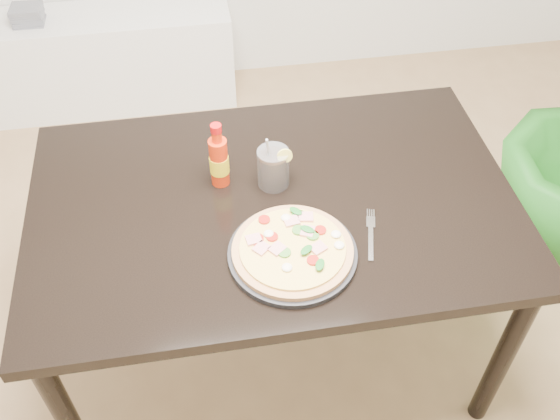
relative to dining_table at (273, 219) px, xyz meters
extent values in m
cube|color=black|center=(0.00, 0.00, 0.06)|extent=(1.40, 0.90, 0.04)
cylinder|color=black|center=(0.64, -0.39, -0.31)|extent=(0.06, 0.06, 0.71)
cylinder|color=black|center=(-0.64, 0.39, -0.31)|extent=(0.06, 0.06, 0.71)
cylinder|color=black|center=(0.64, 0.39, -0.31)|extent=(0.06, 0.06, 0.71)
cylinder|color=black|center=(0.02, -0.22, 0.09)|extent=(0.34, 0.34, 0.02)
cylinder|color=tan|center=(0.02, -0.22, 0.11)|extent=(0.32, 0.32, 0.01)
cylinder|color=#ECCE66|center=(0.02, -0.22, 0.12)|extent=(0.28, 0.28, 0.01)
cube|color=pink|center=(-0.08, -0.18, 0.12)|extent=(0.04, 0.04, 0.01)
cube|color=pink|center=(0.03, -0.13, 0.12)|extent=(0.04, 0.04, 0.01)
cube|color=pink|center=(0.07, -0.17, 0.12)|extent=(0.05, 0.05, 0.01)
cube|color=pink|center=(0.08, -0.23, 0.12)|extent=(0.05, 0.05, 0.01)
cube|color=pink|center=(0.07, -0.12, 0.12)|extent=(0.04, 0.04, 0.01)
cube|color=pink|center=(-0.02, -0.22, 0.12)|extent=(0.05, 0.05, 0.01)
cube|color=pink|center=(-0.06, -0.21, 0.12)|extent=(0.05, 0.05, 0.01)
cylinder|color=#AE1B12|center=(0.06, -0.27, 0.12)|extent=(0.03, 0.03, 0.01)
cylinder|color=#AE1B12|center=(-0.04, -0.11, 0.12)|extent=(0.03, 0.03, 0.01)
cylinder|color=#AE1B12|center=(-0.07, -0.21, 0.12)|extent=(0.03, 0.03, 0.01)
cylinder|color=#AE1B12|center=(0.10, -0.17, 0.12)|extent=(0.03, 0.03, 0.01)
cylinder|color=#AE1B12|center=(-0.03, -0.18, 0.12)|extent=(0.03, 0.03, 0.01)
cylinder|color=#AE1B12|center=(-0.07, -0.17, 0.12)|extent=(0.03, 0.03, 0.01)
cylinder|color=#43842C|center=(0.05, -0.11, 0.12)|extent=(0.03, 0.03, 0.01)
cylinder|color=#43842C|center=(0.06, -0.11, 0.12)|extent=(0.03, 0.03, 0.01)
cylinder|color=#43842C|center=(0.08, -0.19, 0.12)|extent=(0.03, 0.03, 0.01)
cylinder|color=#43842C|center=(0.04, -0.16, 0.12)|extent=(0.03, 0.03, 0.01)
cylinder|color=#43842C|center=(-0.01, -0.23, 0.12)|extent=(0.03, 0.03, 0.01)
ellipsoid|color=white|center=(-0.04, -0.16, 0.12)|extent=(0.03, 0.03, 0.01)
ellipsoid|color=white|center=(0.14, -0.19, 0.12)|extent=(0.03, 0.03, 0.01)
ellipsoid|color=white|center=(0.14, -0.23, 0.12)|extent=(0.03, 0.03, 0.01)
ellipsoid|color=white|center=(0.02, -0.11, 0.12)|extent=(0.03, 0.03, 0.01)
ellipsoid|color=white|center=(-0.01, -0.28, 0.12)|extent=(0.03, 0.03, 0.01)
ellipsoid|color=#196C1F|center=(0.07, -0.17, 0.13)|extent=(0.04, 0.04, 0.00)
ellipsoid|color=#196C1F|center=(0.05, -0.10, 0.13)|extent=(0.04, 0.04, 0.00)
ellipsoid|color=#196C1F|center=(0.05, -0.24, 0.13)|extent=(0.04, 0.04, 0.00)
ellipsoid|color=#196C1F|center=(0.07, -0.29, 0.13)|extent=(0.04, 0.05, 0.00)
cylinder|color=red|center=(-0.14, 0.10, 0.16)|extent=(0.07, 0.07, 0.16)
cylinder|color=yellow|center=(-0.14, 0.10, 0.15)|extent=(0.06, 0.06, 0.06)
cylinder|color=red|center=(-0.14, 0.10, 0.26)|extent=(0.03, 0.03, 0.03)
cylinder|color=red|center=(-0.14, 0.10, 0.28)|extent=(0.03, 0.03, 0.02)
cylinder|color=black|center=(0.01, 0.07, 0.14)|extent=(0.08, 0.08, 0.11)
cylinder|color=silver|center=(0.01, 0.07, 0.14)|extent=(0.09, 0.09, 0.12)
cylinder|color=#F2E059|center=(0.04, 0.05, 0.20)|extent=(0.04, 0.01, 0.04)
cylinder|color=#B2B2B7|center=(0.00, 0.08, 0.18)|extent=(0.03, 0.06, 0.17)
cube|color=silver|center=(0.23, -0.21, 0.09)|extent=(0.04, 0.12, 0.00)
cube|color=silver|center=(0.25, -0.13, 0.09)|extent=(0.03, 0.04, 0.00)
cube|color=silver|center=(0.25, -0.10, 0.09)|extent=(0.01, 0.03, 0.00)
cube|color=silver|center=(0.26, -0.10, 0.09)|extent=(0.01, 0.03, 0.00)
cube|color=silver|center=(0.26, -0.10, 0.09)|extent=(0.01, 0.03, 0.00)
cube|color=silver|center=(0.27, -0.10, 0.09)|extent=(0.01, 0.03, 0.00)
cube|color=white|center=(-0.67, 1.63, -0.42)|extent=(1.40, 0.34, 0.50)
cube|color=slate|center=(-0.92, 1.61, -0.16)|extent=(0.14, 0.12, 0.01)
cube|color=slate|center=(-0.92, 1.61, -0.15)|extent=(0.14, 0.12, 0.01)
cube|color=slate|center=(-0.92, 1.61, -0.14)|extent=(0.14, 0.12, 0.01)
cube|color=slate|center=(-0.92, 1.61, -0.13)|extent=(0.14, 0.12, 0.01)
cube|color=slate|center=(-0.92, 1.61, -0.12)|extent=(0.14, 0.12, 0.01)
cube|color=slate|center=(-0.92, 1.61, -0.11)|extent=(0.14, 0.12, 0.01)
cube|color=slate|center=(-0.92, 1.61, -0.10)|extent=(0.14, 0.12, 0.01)
cube|color=slate|center=(-0.92, 1.61, -0.09)|extent=(0.14, 0.12, 0.01)
camera|label=1|loc=(-0.19, -1.25, 1.36)|focal=40.00mm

